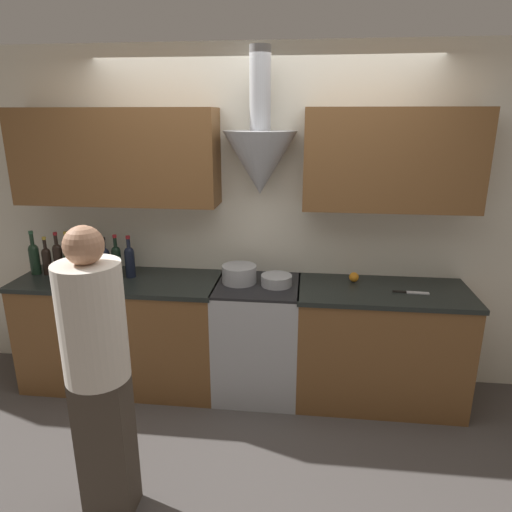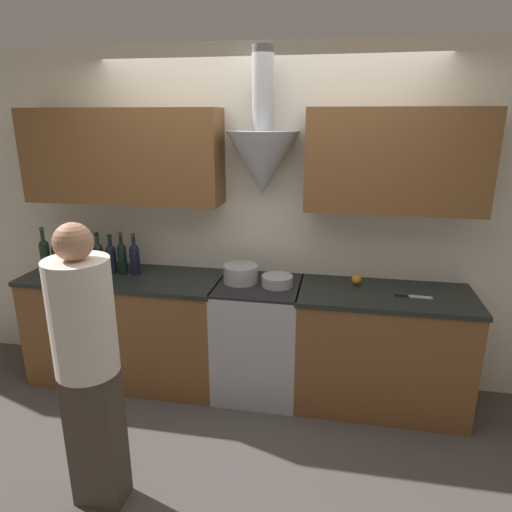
# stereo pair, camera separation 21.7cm
# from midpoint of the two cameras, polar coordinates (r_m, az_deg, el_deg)

# --- Properties ---
(ground_plane) EXTENTS (12.00, 12.00, 0.00)m
(ground_plane) POSITION_cam_midpoint_polar(r_m,az_deg,el_deg) (3.53, -2.35, -19.32)
(ground_plane) COLOR #4C4744
(wall_back) EXTENTS (8.40, 0.53, 2.60)m
(wall_back) POSITION_cam_midpoint_polar(r_m,az_deg,el_deg) (3.50, -2.06, 7.08)
(wall_back) COLOR silver
(wall_back) RESTS_ON ground_plane
(counter_left) EXTENTS (1.56, 0.62, 0.89)m
(counter_left) POSITION_cam_midpoint_polar(r_m,az_deg,el_deg) (3.87, -17.83, -8.94)
(counter_left) COLOR brown
(counter_left) RESTS_ON ground_plane
(counter_right) EXTENTS (1.24, 0.62, 0.89)m
(counter_right) POSITION_cam_midpoint_polar(r_m,az_deg,el_deg) (3.58, 13.45, -10.76)
(counter_right) COLOR brown
(counter_right) RESTS_ON ground_plane
(stove_range) EXTENTS (0.63, 0.60, 0.89)m
(stove_range) POSITION_cam_midpoint_polar(r_m,az_deg,el_deg) (3.58, -1.58, -10.21)
(stove_range) COLOR #A8AAAF
(stove_range) RESTS_ON ground_plane
(wine_bottle_0) EXTENTS (0.08, 0.08, 0.35)m
(wine_bottle_0) POSITION_cam_midpoint_polar(r_m,az_deg,el_deg) (4.02, -27.38, -0.12)
(wine_bottle_0) COLOR black
(wine_bottle_0) RESTS_ON counter_left
(wine_bottle_1) EXTENTS (0.07, 0.07, 0.30)m
(wine_bottle_1) POSITION_cam_midpoint_polar(r_m,az_deg,el_deg) (3.97, -26.13, -0.39)
(wine_bottle_1) COLOR black
(wine_bottle_1) RESTS_ON counter_left
(wine_bottle_2) EXTENTS (0.07, 0.07, 0.34)m
(wine_bottle_2) POSITION_cam_midpoint_polar(r_m,az_deg,el_deg) (3.93, -24.98, -0.15)
(wine_bottle_2) COLOR black
(wine_bottle_2) RESTS_ON counter_left
(wine_bottle_3) EXTENTS (0.07, 0.07, 0.35)m
(wine_bottle_3) POSITION_cam_midpoint_polar(r_m,az_deg,el_deg) (3.89, -23.89, -0.23)
(wine_bottle_3) COLOR black
(wine_bottle_3) RESTS_ON counter_left
(wine_bottle_4) EXTENTS (0.08, 0.08, 0.33)m
(wine_bottle_4) POSITION_cam_midpoint_polar(r_m,az_deg,el_deg) (3.83, -22.86, -0.42)
(wine_bottle_4) COLOR black
(wine_bottle_4) RESTS_ON counter_left
(wine_bottle_5) EXTENTS (0.08, 0.08, 0.32)m
(wine_bottle_5) POSITION_cam_midpoint_polar(r_m,az_deg,el_deg) (3.80, -21.40, -0.41)
(wine_bottle_5) COLOR black
(wine_bottle_5) RESTS_ON counter_left
(wine_bottle_6) EXTENTS (0.08, 0.08, 0.31)m
(wine_bottle_6) POSITION_cam_midpoint_polar(r_m,az_deg,el_deg) (3.75, -19.94, -0.52)
(wine_bottle_6) COLOR black
(wine_bottle_6) RESTS_ON counter_left
(wine_bottle_7) EXTENTS (0.07, 0.07, 0.34)m
(wine_bottle_7) POSITION_cam_midpoint_polar(r_m,az_deg,el_deg) (3.70, -18.65, -0.46)
(wine_bottle_7) COLOR black
(wine_bottle_7) RESTS_ON counter_left
(wine_bottle_8) EXTENTS (0.08, 0.08, 0.33)m
(wine_bottle_8) POSITION_cam_midpoint_polar(r_m,az_deg,el_deg) (3.67, -17.16, -0.51)
(wine_bottle_8) COLOR black
(wine_bottle_8) RESTS_ON counter_left
(stock_pot) EXTENTS (0.26, 0.26, 0.13)m
(stock_pot) POSITION_cam_midpoint_polar(r_m,az_deg,el_deg) (3.42, -3.93, -2.28)
(stock_pot) COLOR #A8AAAF
(stock_pot) RESTS_ON stove_range
(mixing_bowl) EXTENTS (0.23, 0.23, 0.08)m
(mixing_bowl) POSITION_cam_midpoint_polar(r_m,az_deg,el_deg) (3.36, 0.72, -3.06)
(mixing_bowl) COLOR #A8AAAF
(mixing_bowl) RESTS_ON stove_range
(orange_fruit) EXTENTS (0.07, 0.07, 0.07)m
(orange_fruit) POSITION_cam_midpoint_polar(r_m,az_deg,el_deg) (3.49, 10.41, -2.63)
(orange_fruit) COLOR orange
(orange_fruit) RESTS_ON counter_right
(chefs_knife) EXTENTS (0.25, 0.04, 0.01)m
(chefs_knife) POSITION_cam_midpoint_polar(r_m,az_deg,el_deg) (3.38, 17.09, -4.40)
(chefs_knife) COLOR silver
(chefs_knife) RESTS_ON counter_right
(person_foreground_left) EXTENTS (0.32, 0.32, 1.61)m
(person_foreground_left) POSITION_cam_midpoint_polar(r_m,az_deg,el_deg) (2.53, -21.62, -12.59)
(person_foreground_left) COLOR #473D33
(person_foreground_left) RESTS_ON ground_plane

